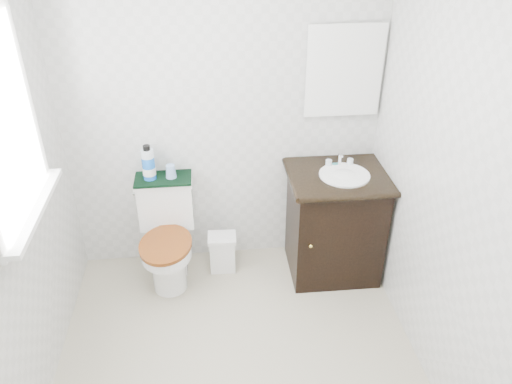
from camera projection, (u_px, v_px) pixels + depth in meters
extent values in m
plane|color=#B4AE91|center=(240.00, 373.00, 2.98)|extent=(2.40, 2.40, 0.00)
plane|color=silver|center=(223.00, 110.00, 3.39)|extent=(2.40, 0.00, 2.40)
plane|color=silver|center=(458.00, 190.00, 2.47)|extent=(0.00, 2.40, 2.40)
cube|color=silver|center=(344.00, 71.00, 3.32)|extent=(0.50, 0.02, 0.60)
cylinder|color=white|center=(169.00, 267.00, 3.54)|extent=(0.24, 0.24, 0.37)
cube|color=white|center=(170.00, 246.00, 3.76)|extent=(0.24, 0.28, 0.37)
cube|color=white|center=(166.00, 204.00, 3.59)|extent=(0.38, 0.18, 0.35)
cube|color=white|center=(163.00, 182.00, 3.49)|extent=(0.40, 0.20, 0.03)
cylinder|color=white|center=(166.00, 250.00, 3.42)|extent=(0.35, 0.35, 0.08)
cylinder|color=maroon|center=(166.00, 244.00, 3.39)|extent=(0.40, 0.40, 0.03)
cube|color=black|center=(334.00, 226.00, 3.62)|extent=(0.63, 0.53, 0.78)
cube|color=black|center=(339.00, 176.00, 3.41)|extent=(0.67, 0.57, 0.04)
cylinder|color=white|center=(344.00, 175.00, 3.38)|extent=(0.34, 0.34, 0.01)
ellipsoid|color=white|center=(344.00, 182.00, 3.41)|extent=(0.30, 0.30, 0.15)
cylinder|color=silver|center=(340.00, 159.00, 3.48)|extent=(0.02, 0.02, 0.10)
cube|color=white|center=(223.00, 254.00, 3.75)|extent=(0.19, 0.15, 0.27)
cube|color=white|center=(222.00, 238.00, 3.67)|extent=(0.21, 0.17, 0.03)
cube|color=black|center=(163.00, 179.00, 3.48)|extent=(0.39, 0.22, 0.02)
cylinder|color=blue|center=(149.00, 168.00, 3.43)|extent=(0.09, 0.09, 0.16)
cylinder|color=silver|center=(147.00, 154.00, 3.37)|extent=(0.09, 0.09, 0.05)
cylinder|color=black|center=(146.00, 148.00, 3.35)|extent=(0.05, 0.05, 0.03)
cone|color=#84A5D9|center=(171.00, 171.00, 3.46)|extent=(0.08, 0.08, 0.09)
ellipsoid|color=#197C7C|center=(335.00, 164.00, 3.51)|extent=(0.07, 0.04, 0.02)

